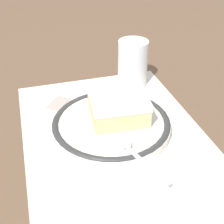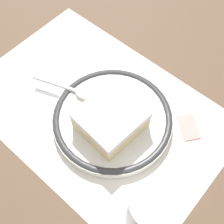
# 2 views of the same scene
# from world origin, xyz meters

# --- Properties ---
(ground_plane) EXTENTS (2.40, 2.40, 0.00)m
(ground_plane) POSITION_xyz_m (0.00, 0.00, 0.00)
(ground_plane) COLOR brown
(placemat) EXTENTS (0.47, 0.32, 0.00)m
(placemat) POSITION_xyz_m (0.00, 0.00, 0.00)
(placemat) COLOR beige
(placemat) RESTS_ON ground_plane
(plate) EXTENTS (0.22, 0.22, 0.02)m
(plate) POSITION_xyz_m (-0.04, 0.00, 0.01)
(plate) COLOR silver
(plate) RESTS_ON placemat
(cake_slice) EXTENTS (0.10, 0.11, 0.05)m
(cake_slice) POSITION_xyz_m (-0.05, 0.02, 0.04)
(cake_slice) COLOR beige
(cake_slice) RESTS_ON plate
(spoon) EXTENTS (0.13, 0.06, 0.01)m
(spoon) POSITION_xyz_m (0.05, 0.01, 0.02)
(spoon) COLOR silver
(spoon) RESTS_ON plate
(cup) EXTENTS (0.07, 0.07, 0.10)m
(cup) POSITION_xyz_m (-0.19, 0.09, 0.05)
(cup) COLOR white
(cup) RESTS_ON placemat
(napkin) EXTENTS (0.15, 0.15, 0.00)m
(napkin) POSITION_xyz_m (0.12, 0.01, 0.00)
(napkin) COLOR white
(napkin) RESTS_ON placemat
(sugar_packet) EXTENTS (0.06, 0.05, 0.01)m
(sugar_packet) POSITION_xyz_m (-0.15, -0.08, 0.00)
(sugar_packet) COLOR #E5998C
(sugar_packet) RESTS_ON placemat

